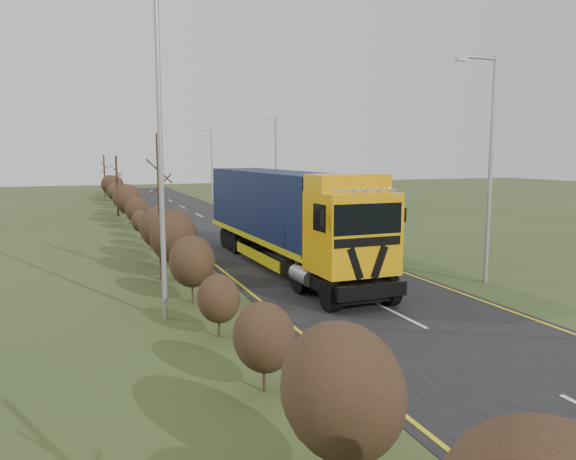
{
  "coord_description": "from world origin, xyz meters",
  "views": [
    {
      "loc": [
        -9.63,
        -19.25,
        5.23
      ],
      "look_at": [
        -1.61,
        2.1,
        2.12
      ],
      "focal_mm": 35.0,
      "sensor_mm": 36.0,
      "label": 1
    }
  ],
  "objects_px": {
    "lorry": "(285,213)",
    "streetlight_near": "(489,160)",
    "speed_sign": "(327,212)",
    "car_blue_sedan": "(305,215)",
    "car_red_hatchback": "(294,213)"
  },
  "relations": [
    {
      "from": "streetlight_near",
      "to": "speed_sign",
      "type": "relative_size",
      "value": 3.91
    },
    {
      "from": "car_red_hatchback",
      "to": "car_blue_sedan",
      "type": "height_order",
      "value": "car_red_hatchback"
    },
    {
      "from": "car_red_hatchback",
      "to": "car_blue_sedan",
      "type": "bearing_deg",
      "value": 109.48
    },
    {
      "from": "lorry",
      "to": "speed_sign",
      "type": "bearing_deg",
      "value": 52.53
    },
    {
      "from": "car_blue_sedan",
      "to": "speed_sign",
      "type": "distance_m",
      "value": 7.29
    },
    {
      "from": "car_red_hatchback",
      "to": "car_blue_sedan",
      "type": "relative_size",
      "value": 1.08
    },
    {
      "from": "lorry",
      "to": "streetlight_near",
      "type": "xyz_separation_m",
      "value": [
        6.49,
        -5.7,
        2.4
      ]
    },
    {
      "from": "car_blue_sedan",
      "to": "streetlight_near",
      "type": "relative_size",
      "value": 0.42
    },
    {
      "from": "speed_sign",
      "to": "streetlight_near",
      "type": "bearing_deg",
      "value": -86.93
    },
    {
      "from": "lorry",
      "to": "streetlight_near",
      "type": "relative_size",
      "value": 1.81
    },
    {
      "from": "streetlight_near",
      "to": "car_blue_sedan",
      "type": "bearing_deg",
      "value": 88.13
    },
    {
      "from": "lorry",
      "to": "car_red_hatchback",
      "type": "distance_m",
      "value": 17.71
    },
    {
      "from": "lorry",
      "to": "car_red_hatchback",
      "type": "height_order",
      "value": "lorry"
    },
    {
      "from": "car_blue_sedan",
      "to": "streetlight_near",
      "type": "bearing_deg",
      "value": 85.32
    },
    {
      "from": "lorry",
      "to": "streetlight_near",
      "type": "height_order",
      "value": "streetlight_near"
    }
  ]
}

